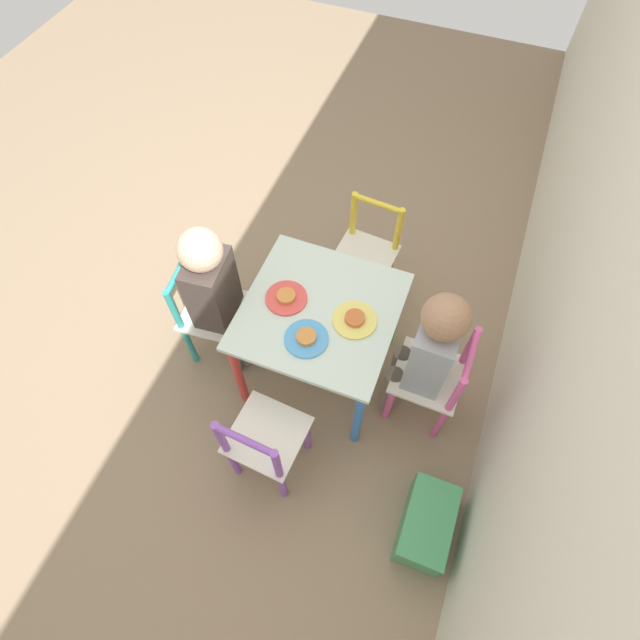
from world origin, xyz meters
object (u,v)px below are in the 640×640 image
Objects in this scene: child_back at (427,350)px; child_front at (216,289)px; chair_teal at (211,313)px; plate_right at (306,338)px; plate_front at (286,297)px; plate_back at (355,320)px; kids_table at (320,320)px; chair_yellow at (366,257)px; chair_pink at (433,379)px; storage_bin at (426,524)px; chair_purple at (265,442)px.

child_back is 0.83m from child_front.
plate_right is (0.09, 0.47, 0.23)m from chair_teal.
plate_back is at bearing 90.00° from plate_front.
chair_yellow is at bearing 175.28° from kids_table.
storage_bin is at bearing 16.67° from chair_pink.
storage_bin is (0.45, 1.08, -0.18)m from chair_teal.
plate_right reaches higher than storage_bin.
chair_pink is 1.00× the size of chair_yellow.
chair_teal is 0.21m from child_front.
plate_back is 0.80m from storage_bin.
child_back is 0.28m from plate_back.
plate_front is at bearing -87.71° from chair_teal.
chair_purple is 3.37× the size of plate_right.
child_front is (-0.43, -0.38, 0.20)m from chair_purple.
child_back reaches higher than plate_back.
chair_yellow reaches higher than plate_front.
chair_purple is at bearing -144.43° from child_front.
plate_front is at bearing -90.00° from kids_table.
kids_table is 3.57× the size of plate_right.
plate_back is at bearing -73.81° from chair_yellow.
chair_pink is 0.69m from chair_purple.
chair_purple is 1.00× the size of chair_yellow.
child_back is (-0.04, 0.89, 0.20)m from chair_teal.
child_back is (0.01, 0.42, 0.06)m from kids_table.
child_front is 0.55m from plate_back.
chair_yellow is 0.69× the size of child_back.
chair_pink is at bearing -133.68° from chair_purple.
chair_yellow is (-0.49, -0.44, 0.00)m from chair_pink.
kids_table is 0.42m from child_back.
chair_yellow is 3.27× the size of plate_back.
child_back reaches higher than plate_front.
child_back reaches higher than chair_teal.
chair_pink is at bearing 104.73° from plate_right.
child_back reaches higher than chair_purple.
plate_back is at bearing -91.28° from chair_teal.
child_front is 4.74× the size of plate_back.
child_front is at bearing -102.74° from plate_right.
child_back is 0.44m from plate_right.
chair_yellow is at bearing -90.42° from chair_purple.
storage_bin is at bearing -54.79° from chair_yellow.
child_back reaches higher than chair_pink.
chair_pink is 0.69× the size of child_front.
plate_right is at bearing -106.24° from chair_teal.
chair_purple is (0.48, -0.03, -0.15)m from kids_table.
chair_yellow is at bearing -149.51° from storage_bin.
chair_teal is 3.27× the size of plate_back.
chair_pink and chair_yellow have the same top height.
chair_teal is 0.65m from plate_back.
storage_bin is (0.49, 0.61, -0.33)m from kids_table.
chair_pink is at bearing -93.75° from child_front.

